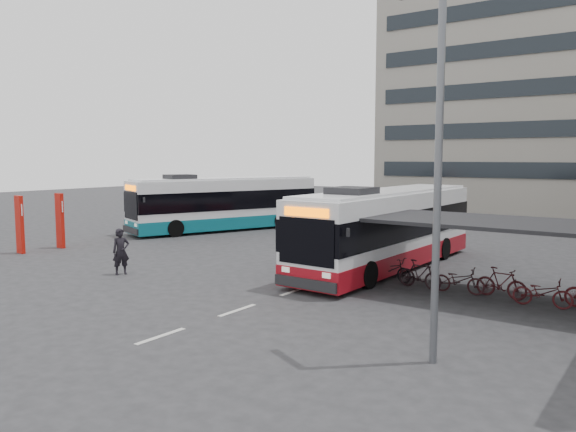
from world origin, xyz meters
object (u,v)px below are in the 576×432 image
Objects in this scene: lamp_post at (435,147)px; bus_teal at (225,204)px; pedestrian at (121,252)px; bus_main at (387,229)px.

bus_teal is at bearing 167.32° from lamp_post.
pedestrian is at bearing -164.07° from lamp_post.
pedestrian is 14.04m from lamp_post.
lamp_post is at bearing -74.75° from pedestrian.
bus_main is 14.56m from bus_teal.
lamp_post is (5.49, -9.23, 3.18)m from bus_main.
bus_teal is (-13.60, 5.17, 0.03)m from bus_main.
lamp_post reaches higher than pedestrian.
bus_main is 1.40× the size of lamp_post.
bus_main is at bearing 145.10° from lamp_post.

